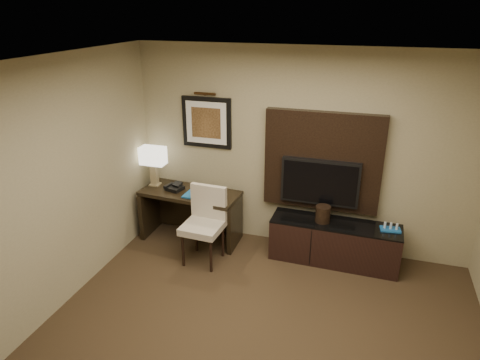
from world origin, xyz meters
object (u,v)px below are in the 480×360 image
at_px(credenza, 334,242).
at_px(minibar_tray, 391,227).
at_px(table_lamp, 154,165).
at_px(tv, 320,182).
at_px(desk_chair, 203,227).
at_px(desk_phone, 175,186).
at_px(ice_bucket, 323,214).
at_px(desk, 191,215).

xyz_separation_m(credenza, minibar_tray, (0.66, 0.01, 0.33)).
bearing_deg(table_lamp, minibar_tray, -1.11).
bearing_deg(tv, credenza, -36.24).
xyz_separation_m(desk_chair, table_lamp, (-0.96, 0.58, 0.53)).
height_order(desk_chair, desk_phone, desk_chair).
height_order(desk_chair, minibar_tray, desk_chair).
bearing_deg(ice_bucket, desk, 179.78).
bearing_deg(ice_bucket, table_lamp, 178.07).
bearing_deg(desk_chair, table_lamp, 151.90).
xyz_separation_m(desk_phone, minibar_tray, (2.90, 0.01, -0.18)).
bearing_deg(desk_chair, ice_bucket, 21.86).
distance_m(credenza, table_lamp, 2.69).
xyz_separation_m(desk, ice_bucket, (1.84, -0.01, 0.30)).
height_order(table_lamp, desk_phone, table_lamp).
height_order(credenza, tv, tv).
relative_size(table_lamp, desk_phone, 2.79).
bearing_deg(minibar_tray, tv, 169.00).
relative_size(desk_chair, ice_bucket, 4.76).
xyz_separation_m(table_lamp, desk_phone, (0.35, -0.08, -0.25)).
bearing_deg(desk, desk_phone, -175.11).
bearing_deg(desk, tv, 10.36).
xyz_separation_m(desk, table_lamp, (-0.57, 0.07, 0.67)).
height_order(desk, desk_chair, desk_chair).
height_order(tv, minibar_tray, tv).
bearing_deg(minibar_tray, credenza, -179.02).
distance_m(tv, desk_chair, 1.62).
distance_m(desk, tv, 1.88).
relative_size(desk_chair, table_lamp, 1.68).
xyz_separation_m(desk_chair, desk_phone, (-0.61, 0.50, 0.28)).
height_order(desk_phone, minibar_tray, desk_phone).
height_order(desk_chair, ice_bucket, desk_chair).
relative_size(desk_chair, minibar_tray, 4.17).
height_order(credenza, ice_bucket, ice_bucket).
bearing_deg(ice_bucket, desk_phone, 179.88).
xyz_separation_m(tv, ice_bucket, (0.09, -0.20, -0.35)).
distance_m(table_lamp, ice_bucket, 2.44).
distance_m(desk, table_lamp, 0.89).
xyz_separation_m(credenza, desk_phone, (-2.24, -0.00, 0.51)).
relative_size(credenza, ice_bucket, 7.65).
bearing_deg(credenza, desk, -178.95).
distance_m(ice_bucket, minibar_tray, 0.83).
height_order(desk, ice_bucket, ice_bucket).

